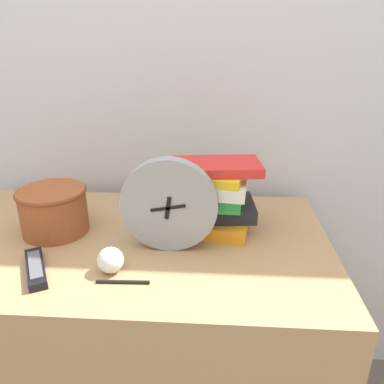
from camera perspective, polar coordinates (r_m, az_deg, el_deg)
wall_back at (r=1.30m, az=-6.51°, el=18.51°), size 6.00×0.04×2.40m
desk at (r=1.29m, az=-7.95°, el=-22.13°), size 1.08×0.64×0.77m
desk_clock at (r=0.94m, az=-3.55°, el=-2.04°), size 0.25×0.04×0.25m
book_stack at (r=1.05m, az=2.98°, el=-0.62°), size 0.25×0.20×0.21m
basket at (r=1.12m, az=-20.34°, el=-2.44°), size 0.19×0.19×0.13m
tv_remote at (r=0.97m, az=-22.72°, el=-10.63°), size 0.11×0.16×0.02m
crumpled_paper_ball at (r=0.91m, az=-12.30°, el=-10.11°), size 0.06×0.06×0.06m
pen at (r=0.88m, az=-10.48°, el=-13.30°), size 0.12×0.01×0.01m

